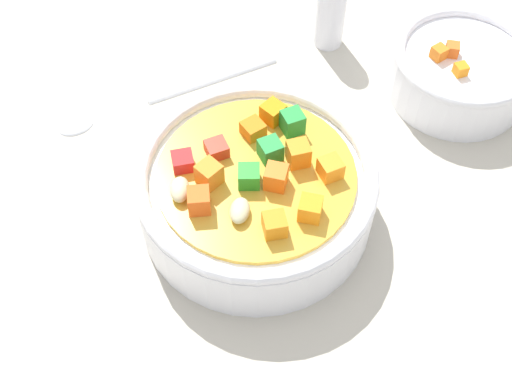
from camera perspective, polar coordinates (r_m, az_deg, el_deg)
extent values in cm
cube|color=#BAB2A0|center=(53.84, 0.00, -2.38)|extent=(140.00, 140.00, 2.00)
cylinder|color=white|center=(51.02, 0.00, -0.31)|extent=(18.14, 18.14, 4.79)
torus|color=white|center=(48.80, 0.00, 1.53)|extent=(18.19, 18.19, 1.14)
cylinder|color=gold|center=(48.91, 0.00, 1.43)|extent=(14.92, 14.92, 0.40)
cube|color=orange|center=(50.72, -0.25, 5.45)|extent=(2.02, 2.02, 1.15)
cube|color=orange|center=(47.65, 1.88, 1.48)|extent=(1.98, 1.98, 1.72)
cube|color=orange|center=(46.46, -4.92, -0.74)|extent=(2.18, 2.18, 1.76)
cube|color=orange|center=(45.34, 1.61, -2.82)|extent=(2.20, 2.20, 1.53)
cube|color=red|center=(49.67, -3.31, 3.84)|extent=(2.16, 2.16, 1.09)
ellipsoid|color=beige|center=(46.30, -1.40, -1.61)|extent=(2.57, 2.20, 0.98)
cube|color=green|center=(50.73, 3.37, 5.91)|extent=(2.15, 2.15, 1.81)
cube|color=orange|center=(51.63, 1.47, 6.85)|extent=(1.82, 1.82, 1.48)
cube|color=orange|center=(47.72, -4.04, 1.55)|extent=(1.83, 1.83, 1.83)
cube|color=orange|center=(48.43, 6.41, 2.05)|extent=(2.14, 2.14, 1.49)
cube|color=red|center=(49.03, -6.32, 2.64)|extent=(2.20, 2.20, 1.15)
ellipsoid|color=beige|center=(47.55, -6.56, 0.22)|extent=(2.58, 2.39, 1.11)
cube|color=green|center=(49.23, 1.00, 3.76)|extent=(2.14, 2.14, 1.56)
cube|color=green|center=(47.83, -1.00, 1.56)|extent=(2.15, 2.15, 1.47)
cube|color=orange|center=(46.17, 4.69, -1.43)|extent=(1.99, 1.99, 1.58)
cube|color=orange|center=(48.83, 3.65, 3.31)|extent=(2.19, 2.19, 1.85)
cylinder|color=silver|center=(62.17, -3.73, 9.76)|extent=(11.28, 7.35, 0.76)
ellipsoid|color=silver|center=(60.33, -15.29, 5.71)|extent=(3.77, 3.45, 0.81)
cylinder|color=white|center=(62.57, 17.06, 9.63)|extent=(12.25, 12.25, 4.21)
torus|color=white|center=(61.02, 17.60, 11.17)|extent=(12.38, 12.38, 0.98)
cube|color=orange|center=(60.70, 16.51, 11.66)|extent=(1.45, 1.45, 1.11)
cube|color=orange|center=(59.18, 17.18, 10.03)|extent=(1.41, 1.41, 1.00)
cube|color=orange|center=(60.09, 15.46, 11.47)|extent=(1.47, 1.47, 1.13)
cylinder|color=silver|center=(64.14, 6.46, 15.15)|extent=(2.74, 2.74, 7.34)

